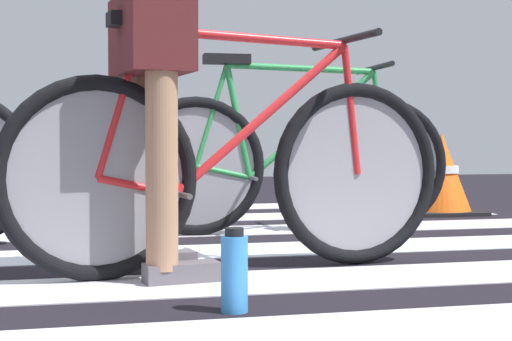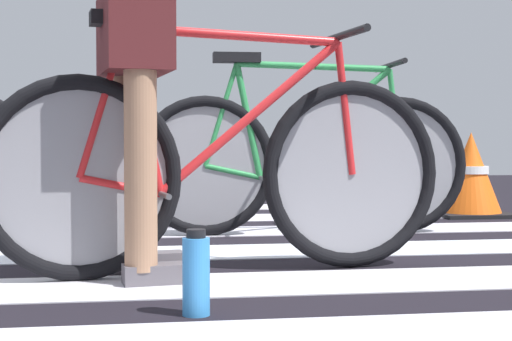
% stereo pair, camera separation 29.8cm
% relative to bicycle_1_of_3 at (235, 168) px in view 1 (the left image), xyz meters
% --- Properties ---
extents(ground, '(18.00, 14.00, 0.02)m').
position_rel_bicycle_1_of_3_xyz_m(ground, '(-0.51, 0.63, -0.40)').
color(ground, black).
extents(crosswalk_markings, '(5.36, 4.24, 0.00)m').
position_rel_bicycle_1_of_3_xyz_m(crosswalk_markings, '(-0.48, 0.92, -0.38)').
color(crosswalk_markings, silver).
rests_on(crosswalk_markings, ground).
extents(bicycle_1_of_3, '(1.73, 0.53, 0.93)m').
position_rel_bicycle_1_of_3_xyz_m(bicycle_1_of_3, '(0.00, 0.00, 0.00)').
color(bicycle_1_of_3, black).
rests_on(bicycle_1_of_3, ground).
extents(cyclist_1_of_3, '(0.36, 0.44, 1.00)m').
position_rel_bicycle_1_of_3_xyz_m(cyclist_1_of_3, '(-0.31, -0.05, 0.26)').
color(cyclist_1_of_3, '#A87A5B').
rests_on(cyclist_1_of_3, ground).
extents(bicycle_3_of_3, '(1.74, 0.52, 0.93)m').
position_rel_bicycle_1_of_3_xyz_m(bicycle_3_of_3, '(0.54, 1.13, 0.00)').
color(bicycle_3_of_3, black).
rests_on(bicycle_3_of_3, ground).
extents(water_bottle, '(0.08, 0.08, 0.24)m').
position_rel_bicycle_1_of_3_xyz_m(water_bottle, '(-0.14, -0.66, -0.27)').
color(water_bottle, '#388DDB').
rests_on(water_bottle, ground).
extents(traffic_cone, '(0.47, 0.47, 0.54)m').
position_rel_bicycle_1_of_3_xyz_m(traffic_cone, '(1.83, 1.97, -0.13)').
color(traffic_cone, black).
rests_on(traffic_cone, ground).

